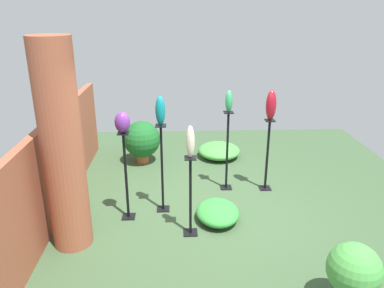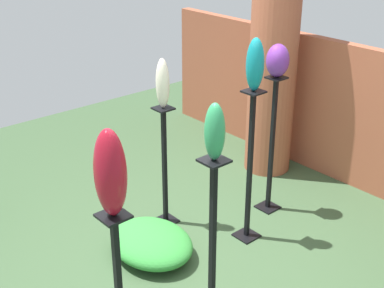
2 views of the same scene
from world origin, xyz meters
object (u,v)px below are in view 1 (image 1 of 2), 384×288
Objects in this scene: brick_pillar at (62,149)px; art_vase_ruby at (271,105)px; potted_plant_mid_right at (354,272)px; potted_plant_near_pillar at (142,140)px; art_vase_ivory at (190,142)px; art_vase_teal at (160,111)px; pedestal_violet at (126,180)px; pedestal_teal at (162,172)px; pedestal_ruby at (267,158)px; art_vase_violet at (122,122)px; pedestal_jade at (227,154)px; pedestal_ivory at (190,200)px; art_vase_jade at (229,101)px.

art_vase_ruby is at bearing -63.53° from brick_pillar.
potted_plant_near_pillar reaches higher than potted_plant_mid_right.
art_vase_teal reaches higher than art_vase_ivory.
potted_plant_mid_right is at bearing -126.79° from pedestal_violet.
art_vase_ivory reaches higher than pedestal_teal.
potted_plant_near_pillar is at bearing 18.54° from art_vase_ivory.
art_vase_teal is (0.21, -0.53, 1.00)m from pedestal_violet.
pedestal_ruby is at bearing 5.48° from potted_plant_mid_right.
art_vase_teal is (-0.66, 1.80, 1.05)m from pedestal_ruby.
pedestal_teal is at bearing 110.12° from art_vase_ruby.
potted_plant_near_pillar is (2.66, 0.89, -0.91)m from art_vase_ivory.
pedestal_ruby is 2.83m from potted_plant_mid_right.
brick_pillar is at bearing 124.78° from art_vase_teal.
potted_plant_near_pillar is (2.18, -0.05, -0.14)m from pedestal_violet.
art_vase_ruby reaches higher than art_vase_violet.
brick_pillar reaches higher than art_vase_violet.
art_vase_teal is (0.68, 0.41, 0.24)m from art_vase_ivory.
art_vase_ivory reaches higher than potted_plant_mid_right.
art_vase_teal is (-0.66, 1.80, 0.11)m from art_vase_ruby.
pedestal_jade is at bearing 85.40° from pedestal_ruby.
art_vase_teal is (0.68, 0.41, 1.10)m from pedestal_ivory.
potted_plant_mid_right is (-1.94, -2.60, -1.08)m from art_vase_violet.
potted_plant_near_pillar is at bearing 18.54° from pedestal_ivory.
pedestal_ivory is 1.45m from art_vase_violet.
art_vase_jade is at bearing -26.36° from pedestal_ivory.
pedestal_ivory is 0.83× the size of pedestal_teal.
art_vase_ivory is (-1.40, 0.69, 0.75)m from pedestal_jade.
pedestal_ivory is at bearing -149.03° from pedestal_teal.
brick_pillar is 1.95× the size of pedestal_teal.
pedestal_ruby is at bearing -69.52° from pedestal_violet.
art_vase_ruby reaches higher than art_vase_jade.
pedestal_jade is at bearing 85.40° from art_vase_ruby.
art_vase_ivory is 0.58× the size of potted_plant_mid_right.
art_vase_ruby is at bearing 5.48° from potted_plant_mid_right.
art_vase_jade reaches higher than pedestal_teal.
pedestal_teal is at bearing -68.31° from art_vase_violet.
art_vase_teal is at bearing -68.31° from art_vase_violet.
art_vase_ruby is 1.40× the size of art_vase_jade.
pedestal_jade is 1.57m from pedestal_ivory.
pedestal_violet is at bearing 63.17° from pedestal_ivory.
pedestal_jade is 3.20× the size of art_vase_teal.
art_vase_ivory is 1.06m from art_vase_violet.
art_vase_ruby reaches higher than potted_plant_near_pillar.
pedestal_violet is 2.19m from potted_plant_near_pillar.
pedestal_ivory is at bearing -161.46° from potted_plant_near_pillar.
art_vase_jade is (1.40, -0.69, 1.06)m from pedestal_ivory.
pedestal_violet is 1.15m from art_vase_teal.
potted_plant_mid_right is at bearing -148.28° from potted_plant_near_pillar.
art_vase_ivory reaches higher than pedestal_jade.
art_vase_ruby reaches higher than pedestal_ruby.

